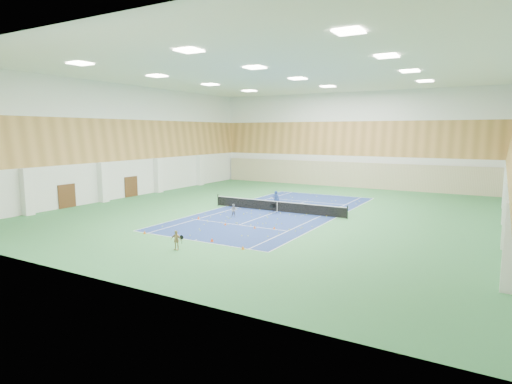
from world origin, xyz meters
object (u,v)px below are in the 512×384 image
coach (276,200)px  child_apron (176,240)px  tennis_net (277,205)px  ball_cart (273,209)px  child_court (234,210)px

coach → child_apron: bearing=72.6°
tennis_net → ball_cart: size_ratio=16.02×
child_court → tennis_net: bearing=44.5°
coach → child_apron: coach is taller
tennis_net → child_court: 4.39m
child_court → ball_cart: child_court is taller
child_apron → ball_cart: bearing=79.8°
tennis_net → child_apron: 14.13m
coach → ball_cart: bearing=89.4°
coach → child_apron: 15.03m
child_court → ball_cart: 3.61m
tennis_net → ball_cart: (0.12, -1.02, -0.15)m
coach → child_court: 4.97m
coach → ball_cart: 2.06m
coach → child_court: coach is taller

